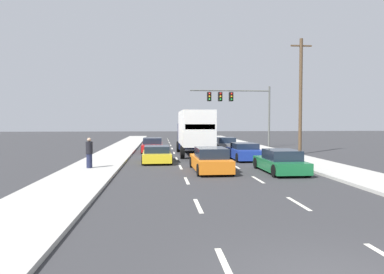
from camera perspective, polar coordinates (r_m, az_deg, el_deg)
The scene contains 14 objects.
ground_plane at distance 30.72m, azimuth 0.39°, elevation -2.69°, with size 140.00×140.00×0.00m, color #333335.
sidewalk_right at distance 27.39m, azimuth 15.76°, elevation -3.27°, with size 3.09×80.00×0.14m, color #B2AFA8.
sidewalk_left at distance 25.88m, azimuth -13.68°, elevation -3.57°, with size 3.09×80.00×0.14m, color #B2AFA8.
lane_markings at distance 29.41m, azimuth 0.64°, elevation -2.91°, with size 3.54×57.00×0.01m.
car_red at distance 32.60m, azimuth -6.29°, elevation -1.36°, with size 1.97×4.64×1.30m.
car_yellow at distance 24.53m, azimuth -5.60°, elevation -2.76°, with size 2.03×4.38×1.13m.
box_truck at distance 29.12m, azimuth 0.34°, elevation 1.07°, with size 2.51×9.03×3.58m.
car_orange at distance 19.95m, azimuth 2.93°, elevation -3.74°, with size 1.97×4.67×1.34m.
car_gray at distance 33.91m, azimuth 5.32°, elevation -1.21°, with size 1.92×4.10×1.29m.
car_blue at distance 26.23m, azimuth 8.33°, elevation -2.36°, with size 2.01×4.33×1.21m.
car_green at distance 20.10m, azimuth 13.84°, elevation -3.87°, with size 1.92×4.51×1.25m.
traffic_signal_mast at distance 38.66m, azimuth 6.51°, elevation 5.77°, with size 8.65×0.69×6.53m.
utility_pole_mid at distance 31.78m, azimuth 16.82°, elevation 6.38°, with size 1.80×0.28×9.69m.
pedestrian_near_corner at distance 21.13m, azimuth -15.97°, elevation -2.44°, with size 0.38×0.38×1.71m.
Camera 1 is at (-2.95, -5.45, 2.77)m, focal length 33.66 mm.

